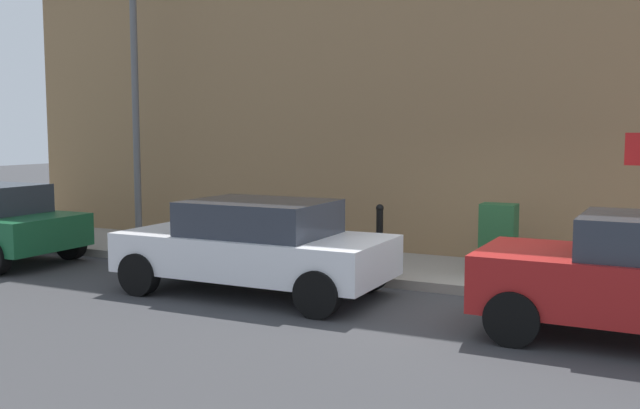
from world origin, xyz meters
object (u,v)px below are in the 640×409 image
Objects in this scene: utility_cabinet at (498,243)px; lamppost at (135,88)px; bollard_near_cabinet at (380,232)px; car_white at (256,245)px.

lamppost reaches higher than utility_cabinet.
utility_cabinet is 7.93m from lamppost.
bollard_near_cabinet is 6.01m from lamppost.
car_white is at bearing 126.03° from utility_cabinet.
utility_cabinet reaches higher than bollard_near_cabinet.
utility_cabinet is at bearing -92.78° from bollard_near_cabinet.
utility_cabinet is at bearing -91.42° from lamppost.
car_white is 3.93× the size of bollard_near_cabinet.
utility_cabinet is 2.06m from bollard_near_cabinet.
bollard_near_cabinet is at bearing -114.36° from car_white.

